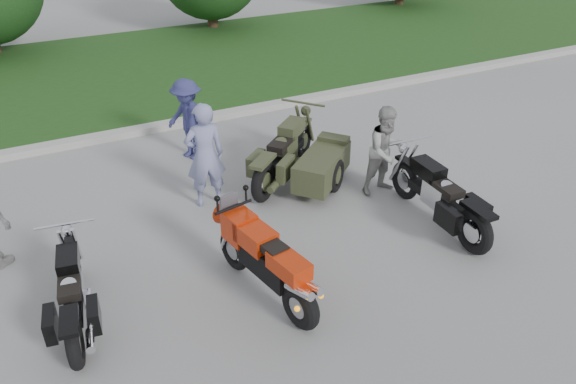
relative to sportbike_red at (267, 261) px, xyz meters
name	(u,v)px	position (x,y,z in m)	size (l,w,h in m)	color
ground	(276,287)	(0.18, 0.11, -0.61)	(80.00, 80.00, 0.00)	#9C9C97
curb	(160,127)	(0.18, 6.11, -0.53)	(60.00, 0.30, 0.15)	#ACAAA2
grass_strip	(119,73)	(0.18, 10.26, -0.54)	(60.00, 8.00, 0.14)	#24531C
sportbike_red	(267,261)	(0.00, 0.00, 0.00)	(0.67, 2.16, 1.03)	black
cruiser_left	(73,298)	(-2.40, 0.61, -0.17)	(0.50, 2.20, 0.85)	black
cruiser_right	(442,200)	(3.25, 0.32, -0.12)	(0.42, 2.49, 0.96)	black
cruiser_sidecar	(305,162)	(1.92, 2.51, -0.14)	(2.22, 2.24, 0.99)	black
person_stripe	(205,155)	(0.11, 2.68, 0.32)	(0.68, 0.44, 1.86)	#8489B4
person_grey	(386,151)	(3.08, 1.68, 0.20)	(0.78, 0.61, 1.61)	#9C9C97
person_denim	(188,119)	(0.39, 4.53, 0.21)	(1.05, 0.61, 1.63)	navy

